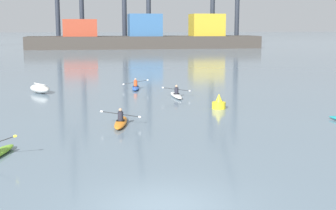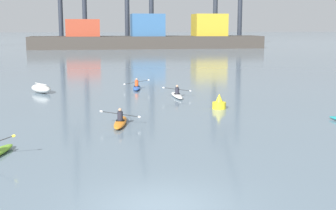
% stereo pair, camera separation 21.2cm
% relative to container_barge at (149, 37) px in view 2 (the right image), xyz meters
% --- Properties ---
extents(ground_plane, '(800.00, 800.00, 0.00)m').
position_rel_container_barge_xyz_m(ground_plane, '(-11.58, -100.46, -2.77)').
color(ground_plane, slate).
extents(container_barge, '(55.86, 9.69, 8.29)m').
position_rel_container_barge_xyz_m(container_barge, '(0.00, 0.00, 0.00)').
color(container_barge, '#38332D').
rests_on(container_barge, ground).
extents(capsized_dinghy, '(2.32, 2.78, 0.76)m').
position_rel_container_barge_xyz_m(capsized_dinghy, '(-17.74, -74.83, -2.42)').
color(capsized_dinghy, beige).
rests_on(capsized_dinghy, ground).
extents(channel_buoy, '(0.90, 0.90, 1.00)m').
position_rel_container_barge_xyz_m(channel_buoy, '(-5.34, -84.30, -2.41)').
color(channel_buoy, yellow).
rests_on(channel_buoy, ground).
extents(kayak_orange, '(2.25, 3.45, 0.95)m').
position_rel_container_barge_xyz_m(kayak_orange, '(-12.05, -88.37, -2.59)').
color(kayak_orange, orange).
rests_on(kayak_orange, ground).
extents(kayak_white, '(2.27, 3.41, 0.95)m').
position_rel_container_barge_xyz_m(kayak_white, '(-7.20, -78.85, -2.59)').
color(kayak_white, silver).
rests_on(kayak_white, ground).
extents(kayak_blue, '(2.26, 3.45, 0.95)m').
position_rel_container_barge_xyz_m(kayak_blue, '(-9.83, -73.76, -2.59)').
color(kayak_blue, '#2856B2').
rests_on(kayak_blue, ground).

